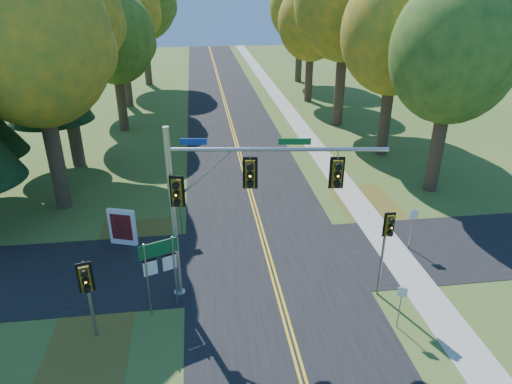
{
  "coord_description": "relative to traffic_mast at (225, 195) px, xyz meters",
  "views": [
    {
      "loc": [
        -3.03,
        -16.26,
        12.27
      ],
      "look_at": [
        -0.51,
        2.99,
        3.2
      ],
      "focal_mm": 32.0,
      "sensor_mm": 36.0,
      "label": 1
    }
  ],
  "objects": [
    {
      "name": "ground",
      "position": [
        2.18,
        0.62,
        -4.84
      ],
      "size": [
        160.0,
        160.0,
        0.0
      ],
      "primitive_type": "plane",
      "color": "#3C5B20",
      "rests_on": "ground"
    },
    {
      "name": "road_main",
      "position": [
        2.18,
        0.62,
        -4.83
      ],
      "size": [
        8.0,
        160.0,
        0.02
      ],
      "primitive_type": "cube",
      "color": "black",
      "rests_on": "ground"
    },
    {
      "name": "road_cross",
      "position": [
        2.18,
        2.62,
        -4.83
      ],
      "size": [
        60.0,
        6.0,
        0.02
      ],
      "primitive_type": "cube",
      "color": "black",
      "rests_on": "ground"
    },
    {
      "name": "centerline_left",
      "position": [
        2.08,
        0.62,
        -4.81
      ],
      "size": [
        0.1,
        160.0,
        0.01
      ],
      "primitive_type": "cube",
      "color": "gold",
      "rests_on": "road_main"
    },
    {
      "name": "centerline_right",
      "position": [
        2.28,
        0.62,
        -4.81
      ],
      "size": [
        0.1,
        160.0,
        0.01
      ],
      "primitive_type": "cube",
      "color": "gold",
      "rests_on": "road_main"
    },
    {
      "name": "sidewalk_east",
      "position": [
        8.38,
        0.62,
        -4.81
      ],
      "size": [
        1.6,
        160.0,
        0.06
      ],
      "primitive_type": "cube",
      "color": "#9E998E",
      "rests_on": "ground"
    },
    {
      "name": "leaf_patch_w_near",
      "position": [
        -4.32,
        4.62,
        -4.83
      ],
      "size": [
        4.0,
        6.0,
        0.0
      ],
      "primitive_type": "cube",
      "color": "brown",
      "rests_on": "ground"
    },
    {
      "name": "leaf_patch_e",
      "position": [
        8.98,
        6.62,
        -4.83
      ],
      "size": [
        3.5,
        8.0,
        0.0
      ],
      "primitive_type": "cube",
      "color": "brown",
      "rests_on": "ground"
    },
    {
      "name": "leaf_patch_w_far",
      "position": [
        -5.32,
        -2.38,
        -4.83
      ],
      "size": [
        3.0,
        5.0,
        0.0
      ],
      "primitive_type": "cube",
      "color": "brown",
      "rests_on": "ground"
    },
    {
      "name": "tree_w_a",
      "position": [
        -8.95,
        10.0,
        4.65
      ],
      "size": [
        8.0,
        8.0,
        14.15
      ],
      "color": "#38281C",
      "rests_on": "ground"
    },
    {
      "name": "tree_e_a",
      "position": [
        13.74,
        9.4,
        3.69
      ],
      "size": [
        7.2,
        7.2,
        12.73
      ],
      "color": "#38281C",
      "rests_on": "ground"
    },
    {
      "name": "tree_w_b",
      "position": [
        -9.54,
        16.91,
        5.53
      ],
      "size": [
        8.6,
        8.6,
        15.38
      ],
      "color": "#38281C",
      "rests_on": "ground"
    },
    {
      "name": "tree_e_b",
      "position": [
        13.15,
        16.2,
        4.06
      ],
      "size": [
        7.6,
        7.6,
        13.33
      ],
      "color": "#38281C",
      "rests_on": "ground"
    },
    {
      "name": "tree_w_c",
      "position": [
        -7.36,
        25.09,
        3.11
      ],
      "size": [
        6.8,
        6.8,
        11.91
      ],
      "color": "#38281C",
      "rests_on": "ground"
    },
    {
      "name": "tree_e_c",
      "position": [
        12.06,
        24.31,
        5.82
      ],
      "size": [
        8.8,
        8.8,
        15.79
      ],
      "color": "#38281C",
      "rests_on": "ground"
    },
    {
      "name": "tree_w_d",
      "position": [
        -7.95,
        33.81,
        4.94
      ],
      "size": [
        8.2,
        8.2,
        14.56
      ],
      "color": "#38281C",
      "rests_on": "ground"
    },
    {
      "name": "tree_e_d",
      "position": [
        11.44,
        33.49,
        3.4
      ],
      "size": [
        7.0,
        7.0,
        12.32
      ],
      "color": "#38281C",
      "rests_on": "ground"
    },
    {
      "name": "tree_w_e",
      "position": [
        -6.74,
        44.71,
        5.24
      ],
      "size": [
        8.4,
        8.4,
        14.97
      ],
      "color": "#38281C",
      "rests_on": "ground"
    },
    {
      "name": "tree_e_e",
      "position": [
        12.65,
        44.2,
        4.35
      ],
      "size": [
        7.8,
        7.8,
        13.74
      ],
      "color": "#38281C",
      "rests_on": "ground"
    },
    {
      "name": "pine_c",
      "position": [
        -10.82,
        16.62,
        4.85
      ],
      "size": [
        5.6,
        5.6,
        20.56
      ],
      "color": "#38281C",
      "rests_on": "ground"
    },
    {
      "name": "traffic_mast",
      "position": [
        0.0,
        0.0,
        0.0
      ],
      "size": [
        8.24,
        1.37,
        7.52
      ],
      "rotation": [
        0.0,
        0.0,
        -0.13
      ],
      "color": "#989CA0",
      "rests_on": "ground"
    },
    {
      "name": "east_signal_pole",
      "position": [
        6.38,
        -0.7,
        -1.77
      ],
      "size": [
        0.47,
        0.54,
        4.04
      ],
      "rotation": [
        0.0,
        0.0,
        0.01
      ],
      "color": "gray",
      "rests_on": "ground"
    },
    {
      "name": "ped_signal_pole",
      "position": [
        -5.08,
        -1.77,
        -2.29
      ],
      "size": [
        0.53,
        0.63,
        3.42
      ],
      "rotation": [
        0.0,
        0.0,
        0.24
      ],
      "color": "#93969B",
      "rests_on": "ground"
    },
    {
      "name": "route_sign_cluster",
      "position": [
        -2.63,
        -0.42,
        -2.5
      ],
      "size": [
        1.46,
        0.61,
        3.32
      ],
      "rotation": [
        0.0,
        0.0,
        0.38
      ],
      "color": "gray",
      "rests_on": "ground"
    },
    {
      "name": "info_kiosk",
      "position": [
        -4.92,
        5.05,
        -3.86
      ],
      "size": [
        1.41,
        0.64,
        1.96
      ],
      "rotation": [
        0.0,
        0.0,
        -0.32
      ],
      "color": "white",
      "rests_on": "ground"
    },
    {
      "name": "reg_sign_e_north",
      "position": [
        9.31,
        2.8,
        -3.31
      ],
      "size": [
        0.43,
        0.08,
        2.23
      ],
      "rotation": [
        0.0,
        0.0,
        -0.07
      ],
      "color": "gray",
      "rests_on": "ground"
    },
    {
      "name": "reg_sign_e_south",
      "position": [
        6.38,
        -2.61,
        -3.51
      ],
      "size": [
        0.36,
        0.15,
        1.94
      ],
      "rotation": [
        0.0,
        0.0,
        -0.36
      ],
      "color": "gray",
      "rests_on": "ground"
    },
    {
      "name": "reg_sign_w",
      "position": [
        -2.02,
        5.75,
        -3.17
      ],
      "size": [
        0.46,
        0.16,
        2.44
      ],
      "rotation": [
        0.0,
        0.0,
        0.27
      ],
      "color": "gray",
      "rests_on": "ground"
    }
  ]
}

